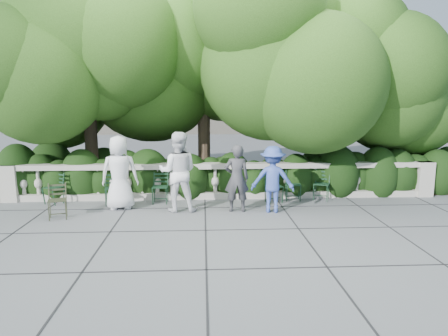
{
  "coord_description": "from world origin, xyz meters",
  "views": [
    {
      "loc": [
        -0.53,
        -9.13,
        2.73
      ],
      "look_at": [
        0.0,
        1.0,
        1.0
      ],
      "focal_mm": 32.0,
      "sensor_mm": 36.0,
      "label": 1
    }
  ],
  "objects_px": {
    "person_woman_grey": "(237,178)",
    "chair_b": "(160,205)",
    "chair_e": "(320,201)",
    "person_casual_man": "(178,172)",
    "person_businessman": "(120,173)",
    "chair_d": "(276,204)",
    "chair_c": "(113,206)",
    "chair_weathered": "(58,221)",
    "chair_f": "(293,202)",
    "person_older_blue": "(273,179)",
    "chair_a": "(50,205)"
  },
  "relations": [
    {
      "from": "person_woman_grey",
      "to": "chair_b",
      "type": "bearing_deg",
      "value": -21.13
    },
    {
      "from": "chair_e",
      "to": "person_woman_grey",
      "type": "height_order",
      "value": "person_woman_grey"
    },
    {
      "from": "chair_weathered",
      "to": "chair_f",
      "type": "bearing_deg",
      "value": -1.9
    },
    {
      "from": "person_businessman",
      "to": "chair_e",
      "type": "bearing_deg",
      "value": -179.78
    },
    {
      "from": "chair_a",
      "to": "person_woman_grey",
      "type": "relative_size",
      "value": 0.5
    },
    {
      "from": "chair_d",
      "to": "person_older_blue",
      "type": "bearing_deg",
      "value": -123.02
    },
    {
      "from": "chair_c",
      "to": "person_woman_grey",
      "type": "bearing_deg",
      "value": -21.9
    },
    {
      "from": "chair_d",
      "to": "chair_e",
      "type": "distance_m",
      "value": 1.28
    },
    {
      "from": "chair_d",
      "to": "person_casual_man",
      "type": "height_order",
      "value": "person_casual_man"
    },
    {
      "from": "chair_e",
      "to": "person_older_blue",
      "type": "distance_m",
      "value": 1.97
    },
    {
      "from": "chair_d",
      "to": "person_older_blue",
      "type": "xyz_separation_m",
      "value": [
        -0.24,
        -0.75,
        0.82
      ]
    },
    {
      "from": "chair_a",
      "to": "person_older_blue",
      "type": "relative_size",
      "value": 0.51
    },
    {
      "from": "chair_c",
      "to": "chair_b",
      "type": "bearing_deg",
      "value": -6.22
    },
    {
      "from": "chair_a",
      "to": "chair_c",
      "type": "distance_m",
      "value": 1.7
    },
    {
      "from": "person_businessman",
      "to": "chair_c",
      "type": "bearing_deg",
      "value": -52.14
    },
    {
      "from": "person_businessman",
      "to": "chair_d",
      "type": "bearing_deg",
      "value": 178.71
    },
    {
      "from": "chair_c",
      "to": "chair_d",
      "type": "xyz_separation_m",
      "value": [
        4.29,
        0.0,
        0.0
      ]
    },
    {
      "from": "chair_e",
      "to": "chair_weathered",
      "type": "relative_size",
      "value": 1.0
    },
    {
      "from": "chair_weathered",
      "to": "person_businessman",
      "type": "distance_m",
      "value": 1.82
    },
    {
      "from": "chair_d",
      "to": "chair_c",
      "type": "bearing_deg",
      "value": 164.7
    },
    {
      "from": "chair_b",
      "to": "person_casual_man",
      "type": "bearing_deg",
      "value": -46.89
    },
    {
      "from": "chair_e",
      "to": "person_older_blue",
      "type": "xyz_separation_m",
      "value": [
        -1.5,
        -0.98,
        0.82
      ]
    },
    {
      "from": "chair_c",
      "to": "chair_weathered",
      "type": "relative_size",
      "value": 1.0
    },
    {
      "from": "chair_b",
      "to": "chair_c",
      "type": "distance_m",
      "value": 1.2
    },
    {
      "from": "chair_e",
      "to": "chair_f",
      "type": "xyz_separation_m",
      "value": [
        -0.75,
        -0.04,
        0.0
      ]
    },
    {
      "from": "chair_d",
      "to": "chair_weathered",
      "type": "distance_m",
      "value": 5.42
    },
    {
      "from": "chair_b",
      "to": "person_woman_grey",
      "type": "xyz_separation_m",
      "value": [
        1.98,
        -0.74,
        0.83
      ]
    },
    {
      "from": "chair_c",
      "to": "person_businessman",
      "type": "bearing_deg",
      "value": -57.17
    },
    {
      "from": "chair_e",
      "to": "person_casual_man",
      "type": "xyz_separation_m",
      "value": [
        -3.82,
        -0.76,
        0.99
      ]
    },
    {
      "from": "chair_d",
      "to": "person_woman_grey",
      "type": "xyz_separation_m",
      "value": [
        -1.11,
        -0.66,
        0.83
      ]
    },
    {
      "from": "chair_weathered",
      "to": "chair_e",
      "type": "bearing_deg",
      "value": -3.14
    },
    {
      "from": "chair_b",
      "to": "person_casual_man",
      "type": "height_order",
      "value": "person_casual_man"
    },
    {
      "from": "chair_b",
      "to": "chair_d",
      "type": "xyz_separation_m",
      "value": [
        3.09,
        -0.08,
        0.0
      ]
    },
    {
      "from": "person_businessman",
      "to": "person_woman_grey",
      "type": "relative_size",
      "value": 1.12
    },
    {
      "from": "person_woman_grey",
      "to": "chair_d",
      "type": "bearing_deg",
      "value": -150.14
    },
    {
      "from": "chair_weathered",
      "to": "person_woman_grey",
      "type": "bearing_deg",
      "value": -7.88
    },
    {
      "from": "chair_weathered",
      "to": "person_casual_man",
      "type": "relative_size",
      "value": 0.43
    },
    {
      "from": "chair_b",
      "to": "chair_f",
      "type": "bearing_deg",
      "value": 3.72
    },
    {
      "from": "chair_f",
      "to": "person_older_blue",
      "type": "bearing_deg",
      "value": -122.09
    },
    {
      "from": "chair_a",
      "to": "chair_d",
      "type": "height_order",
      "value": "same"
    },
    {
      "from": "chair_d",
      "to": "chair_e",
      "type": "height_order",
      "value": "same"
    },
    {
      "from": "chair_c",
      "to": "chair_weathered",
      "type": "height_order",
      "value": "same"
    },
    {
      "from": "chair_weathered",
      "to": "chair_a",
      "type": "bearing_deg",
      "value": 100.79
    },
    {
      "from": "person_older_blue",
      "to": "chair_e",
      "type": "bearing_deg",
      "value": -137.73
    },
    {
      "from": "chair_c",
      "to": "chair_e",
      "type": "distance_m",
      "value": 5.56
    },
    {
      "from": "person_businessman",
      "to": "person_casual_man",
      "type": "xyz_separation_m",
      "value": [
        1.47,
        -0.25,
        0.05
      ]
    },
    {
      "from": "chair_c",
      "to": "chair_weathered",
      "type": "xyz_separation_m",
      "value": [
        -0.99,
        -1.22,
        0.0
      ]
    },
    {
      "from": "chair_c",
      "to": "person_woman_grey",
      "type": "distance_m",
      "value": 3.35
    },
    {
      "from": "chair_f",
      "to": "chair_weathered",
      "type": "distance_m",
      "value": 5.96
    },
    {
      "from": "chair_f",
      "to": "chair_d",
      "type": "bearing_deg",
      "value": -152.89
    }
  ]
}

